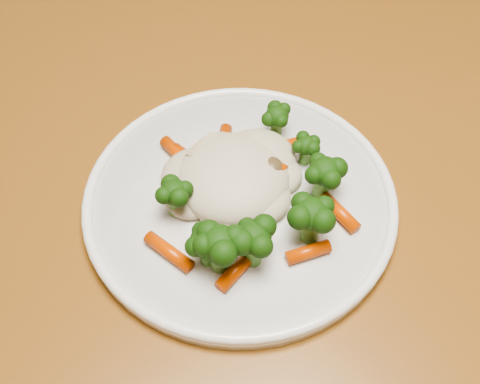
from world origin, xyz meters
The scene contains 3 objects.
dining_table centered at (0.14, 0.16, 0.66)m, with size 1.40×1.01×0.75m.
plate centered at (0.15, 0.18, 0.76)m, with size 0.28×0.28×0.01m, color white.
meal centered at (0.15, 0.17, 0.78)m, with size 0.19×0.18×0.05m.
Camera 1 is at (-0.01, -0.11, 1.20)m, focal length 45.00 mm.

